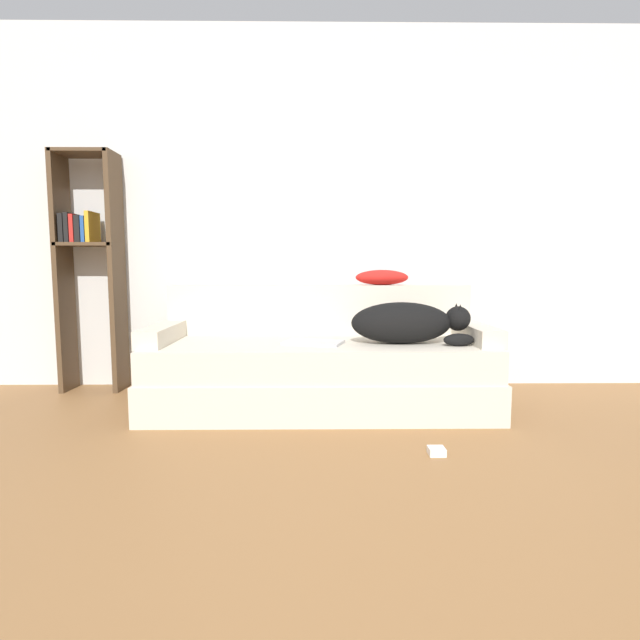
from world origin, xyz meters
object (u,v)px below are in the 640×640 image
Objects in this scene: laptop at (313,342)px; bookshelf at (88,258)px; throw_pillow at (382,277)px; power_adapter at (437,451)px; dog at (407,323)px; couch at (320,375)px.

laptop is 0.23× the size of bookshelf.
power_adapter is (0.11, -1.20, -0.82)m from throw_pillow.
dog is at bearing 91.19° from power_adapter.
laptop is 1.08× the size of throw_pillow.
couch is 1.02m from power_adapter.
laptop is 0.79m from throw_pillow.
power_adapter is at bearing -84.56° from throw_pillow.
bookshelf is at bearing 162.99° from couch.
dog is (0.55, -0.09, 0.35)m from couch.
power_adapter is (0.56, -0.83, -0.20)m from couch.
bookshelf is at bearing 176.24° from throw_pillow.
couch is 5.32× the size of laptop.
dog is 1.83× the size of laptop.
power_adapter is (0.02, -0.74, -0.55)m from dog.
laptop reaches higher than couch.
couch is 27.11× the size of power_adapter.
power_adapter is (2.25, -1.35, -0.97)m from bookshelf.
couch is 0.66m from dog.
couch is 1.24× the size of bookshelf.
bookshelf is (-1.69, 0.52, 0.77)m from couch.
couch is 2.90× the size of dog.
dog is 9.35× the size of power_adapter.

